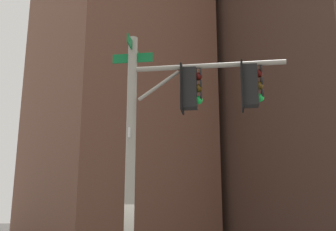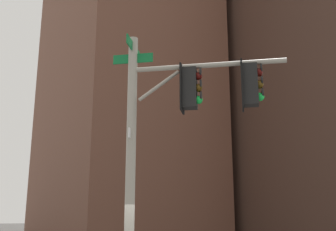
% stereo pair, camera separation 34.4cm
% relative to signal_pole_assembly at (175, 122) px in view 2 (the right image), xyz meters
% --- Properties ---
extents(signal_pole_assembly, '(3.00, 3.20, 6.65)m').
position_rel_signal_pole_assembly_xyz_m(signal_pole_assembly, '(0.00, 0.00, 0.00)').
color(signal_pole_assembly, '#9E998C').
rests_on(signal_pole_assembly, ground_plane).
extents(building_brick_nearside, '(24.66, 14.29, 44.74)m').
position_rel_signal_pole_assembly_xyz_m(building_brick_nearside, '(-22.70, 31.33, 17.96)').
color(building_brick_nearside, '#4C3328').
rests_on(building_brick_nearside, ground_plane).
extents(building_brick_midblock, '(21.36, 15.74, 49.60)m').
position_rel_signal_pole_assembly_xyz_m(building_brick_midblock, '(-34.97, 15.12, 20.39)').
color(building_brick_midblock, brown).
rests_on(building_brick_midblock, ground_plane).
extents(building_glass_tower, '(28.78, 24.28, 58.90)m').
position_rel_signal_pole_assembly_xyz_m(building_glass_tower, '(-37.33, 38.65, 25.04)').
color(building_glass_tower, '#8CB2C6').
rests_on(building_glass_tower, ground_plane).
extents(building_brick_farside, '(19.95, 14.92, 45.89)m').
position_rel_signal_pole_assembly_xyz_m(building_brick_farside, '(-42.03, 44.78, 18.54)').
color(building_brick_farside, '#4C3328').
rests_on(building_brick_farside, ground_plane).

